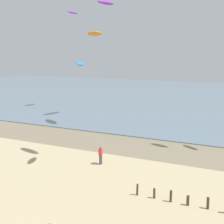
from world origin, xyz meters
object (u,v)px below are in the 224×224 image
person_mid_beach (101,155)px  kite_aloft_0 (95,34)px  kite_aloft_8 (80,64)px  kite_aloft_7 (73,12)px  kite_aloft_5 (106,3)px

person_mid_beach → kite_aloft_0: kite_aloft_0 is taller
kite_aloft_0 → kite_aloft_8: 15.71m
person_mid_beach → kite_aloft_0: size_ratio=0.48×
kite_aloft_7 → kite_aloft_8: size_ratio=1.50×
kite_aloft_7 → person_mid_beach: bearing=39.1°
kite_aloft_5 → kite_aloft_8: 22.24m
person_mid_beach → kite_aloft_5: (-8.16, 18.49, 16.45)m
kite_aloft_5 → person_mid_beach: bearing=-140.7°
kite_aloft_0 → kite_aloft_7: kite_aloft_7 is taller
kite_aloft_5 → kite_aloft_7: kite_aloft_5 is taller
person_mid_beach → kite_aloft_5: 26.06m
kite_aloft_0 → kite_aloft_7: 14.86m
person_mid_beach → kite_aloft_0: (-7.29, 13.07, 11.73)m
person_mid_beach → kite_aloft_7: 33.12m
kite_aloft_7 → kite_aloft_8: (15.61, -24.54, -7.70)m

